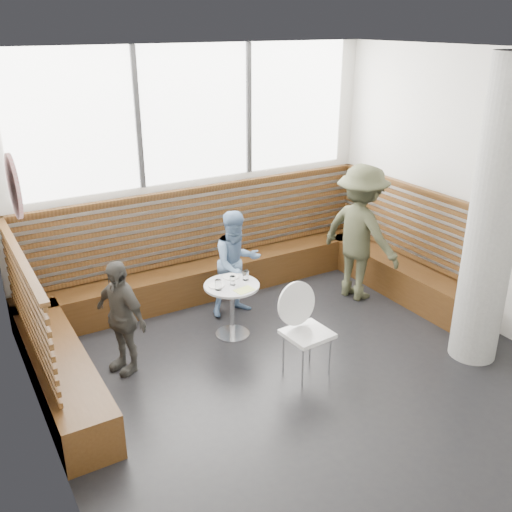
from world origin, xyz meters
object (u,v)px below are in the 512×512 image
child_back (237,264)px  child_left (121,317)px  cafe_chair (303,322)px  adult_man (361,233)px  concrete_column (494,218)px  cafe_table (232,299)px

child_back → child_left: 1.72m
cafe_chair → adult_man: 2.00m
child_left → concrete_column: bearing=43.1°
concrete_column → cafe_chair: bearing=158.9°
adult_man → child_back: adult_man is taller
concrete_column → cafe_chair: size_ratio=3.27×
concrete_column → cafe_table: size_ratio=4.87×
concrete_column → cafe_table: 2.94m
cafe_chair → child_left: size_ratio=0.78×
cafe_table → concrete_column: bearing=-39.3°
concrete_column → child_back: size_ratio=2.38×
child_back → concrete_column: bearing=-51.4°
adult_man → child_back: bearing=64.8°
cafe_table → cafe_chair: cafe_chair is taller
concrete_column → cafe_chair: (-1.81, 0.70, -1.02)m
adult_man → child_left: bearing=80.5°
cafe_table → adult_man: size_ratio=0.37×
cafe_table → child_left: bearing=-178.2°
cafe_chair → cafe_table: bearing=101.7°
concrete_column → adult_man: 1.93m
cafe_table → adult_man: 1.99m
concrete_column → adult_man: (-0.16, 1.79, -0.70)m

